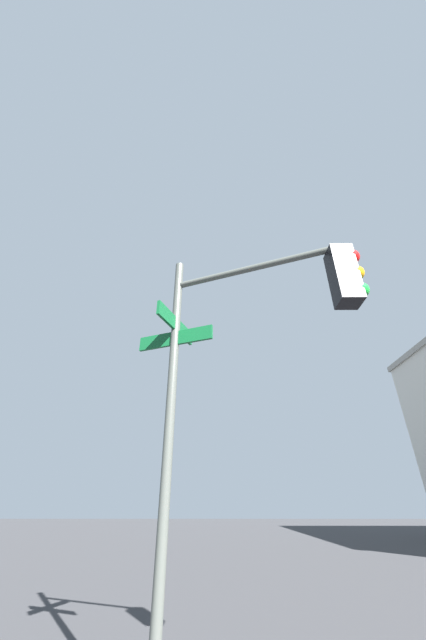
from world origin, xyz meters
TOP-DOWN VIEW (x-y plane):
  - traffic_signal_near at (-6.17, -5.89)m, footprint 1.44×2.87m

SIDE VIEW (x-z plane):
  - traffic_signal_near at x=-6.17m, z-range 1.03..6.03m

